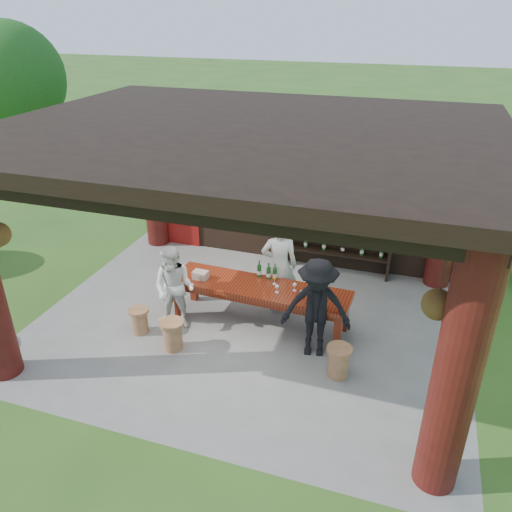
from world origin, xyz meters
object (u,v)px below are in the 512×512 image
(stool_near_right, at_px, (339,361))
(napkin_basket, at_px, (201,275))
(wine_shelf, at_px, (335,225))
(stool_far_left, at_px, (139,320))
(guest_woman, at_px, (174,288))
(guest_man, at_px, (316,309))
(tasting_table, at_px, (260,292))
(stool_near_left, at_px, (172,334))
(host, at_px, (279,266))

(stool_near_right, height_order, napkin_basket, napkin_basket)
(wine_shelf, distance_m, stool_far_left, 4.35)
(wine_shelf, relative_size, stool_far_left, 5.18)
(guest_woman, distance_m, guest_man, 2.46)
(tasting_table, height_order, stool_near_left, tasting_table)
(host, distance_m, guest_man, 1.43)
(wine_shelf, height_order, guest_woman, wine_shelf)
(tasting_table, bearing_deg, guest_man, -26.38)
(stool_near_right, bearing_deg, stool_near_left, -176.20)
(wine_shelf, bearing_deg, guest_man, -85.31)
(stool_near_right, relative_size, guest_woman, 0.34)
(stool_near_right, distance_m, host, 2.15)
(wine_shelf, height_order, stool_near_right, wine_shelf)
(stool_far_left, xyz_separation_m, host, (2.06, 1.47, 0.65))
(guest_woman, bearing_deg, napkin_basket, 55.47)
(guest_woman, bearing_deg, stool_far_left, -146.42)
(host, bearing_deg, guest_woman, 19.14)
(host, bearing_deg, tasting_table, 55.63)
(stool_far_left, relative_size, napkin_basket, 1.77)
(guest_man, bearing_deg, guest_woman, 170.01)
(stool_far_left, distance_m, napkin_basket, 1.30)
(tasting_table, xyz_separation_m, guest_woman, (-1.36, -0.53, 0.13))
(guest_woman, height_order, napkin_basket, guest_woman)
(stool_near_left, xyz_separation_m, guest_man, (2.22, 0.61, 0.57))
(host, bearing_deg, wine_shelf, -126.31)
(tasting_table, distance_m, guest_woman, 1.47)
(wine_shelf, height_order, host, wine_shelf)
(stool_near_right, xyz_separation_m, napkin_basket, (-2.64, 0.91, 0.55))
(stool_far_left, distance_m, guest_woman, 0.82)
(stool_near_left, bearing_deg, tasting_table, 45.68)
(tasting_table, relative_size, stool_near_left, 6.04)
(wine_shelf, bearing_deg, napkin_basket, -128.45)
(stool_near_right, bearing_deg, guest_woman, 171.40)
(stool_far_left, distance_m, host, 2.61)
(wine_shelf, relative_size, guest_woman, 1.57)
(stool_near_left, relative_size, napkin_basket, 2.02)
(guest_man, bearing_deg, stool_near_left, -174.40)
(guest_man, bearing_deg, stool_far_left, 177.37)
(tasting_table, bearing_deg, guest_woman, -158.60)
(stool_far_left, bearing_deg, guest_woman, 36.60)
(tasting_table, xyz_separation_m, host, (0.18, 0.55, 0.26))
(stool_near_left, height_order, guest_man, guest_man)
(stool_far_left, height_order, napkin_basket, napkin_basket)
(guest_man, bearing_deg, wine_shelf, 84.93)
(stool_near_right, relative_size, stool_far_left, 1.12)
(wine_shelf, height_order, napkin_basket, wine_shelf)
(wine_shelf, distance_m, stool_near_left, 4.12)
(stool_far_left, bearing_deg, stool_near_right, -1.01)
(napkin_basket, bearing_deg, wine_shelf, 51.55)
(tasting_table, height_order, napkin_basket, napkin_basket)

